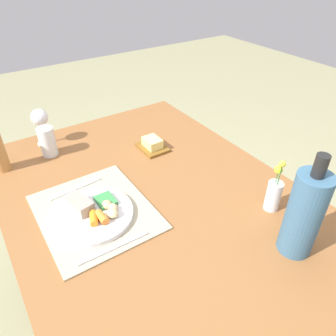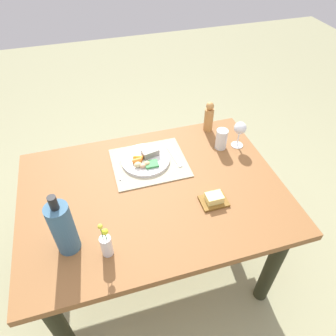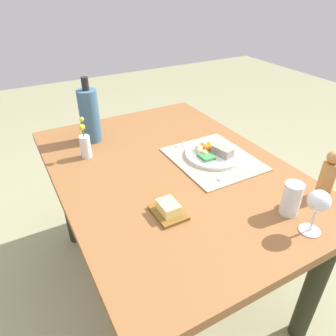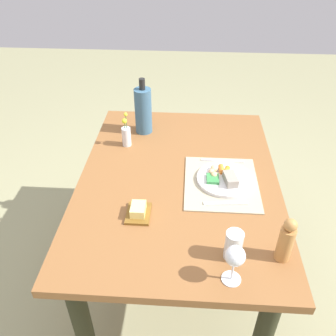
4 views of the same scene
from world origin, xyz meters
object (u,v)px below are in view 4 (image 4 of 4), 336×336
object	(u,v)px
dining_table	(178,196)
wine_glass	(235,257)
dinner_plate	(224,178)
cooler_bottle	(143,110)
pepper_mill	(286,241)
knife	(223,161)
butter_dish	(138,211)
fork	(226,203)
water_tumbler	(233,247)
flower_vase	(126,135)

from	to	relation	value
dining_table	wine_glass	world-z (taller)	wine_glass
dinner_plate	wine_glass	distance (m)	0.55
dinner_plate	cooler_bottle	bearing A→B (deg)	44.69
pepper_mill	cooler_bottle	bearing A→B (deg)	35.10
knife	cooler_bottle	size ratio (longest dim) A/B	0.68
dinner_plate	wine_glass	world-z (taller)	wine_glass
dining_table	knife	xyz separation A→B (m)	(0.14, -0.22, 0.13)
cooler_bottle	butter_dish	world-z (taller)	cooler_bottle
dining_table	fork	world-z (taller)	fork
pepper_mill	water_tumbler	bearing A→B (deg)	91.88
fork	pepper_mill	bearing A→B (deg)	-151.16
dining_table	cooler_bottle	world-z (taller)	cooler_bottle
knife	butter_dish	world-z (taller)	butter_dish
water_tumbler	pepper_mill	world-z (taller)	pepper_mill
cooler_bottle	pepper_mill	distance (m)	1.07
dining_table	fork	distance (m)	0.30
pepper_mill	dining_table	bearing A→B (deg)	41.27
dining_table	cooler_bottle	bearing A→B (deg)	27.19
dinner_plate	fork	distance (m)	0.16
pepper_mill	dinner_plate	bearing A→B (deg)	22.68
dining_table	fork	bearing A→B (deg)	-129.91
knife	water_tumbler	bearing A→B (deg)	-178.88
dining_table	dinner_plate	bearing A→B (deg)	-94.34
fork	water_tumbler	bearing A→B (deg)	175.73
knife	pepper_mill	xyz separation A→B (m)	(-0.59, -0.18, 0.08)
cooler_bottle	pepper_mill	bearing A→B (deg)	-144.90
dinner_plate	cooler_bottle	world-z (taller)	cooler_bottle
dining_table	dinner_plate	size ratio (longest dim) A/B	4.95
knife	butter_dish	size ratio (longest dim) A/B	1.65
cooler_bottle	water_tumbler	bearing A→B (deg)	-153.85
pepper_mill	flower_vase	bearing A→B (deg)	43.67
dinner_plate	wine_glass	xyz separation A→B (m)	(-0.54, 0.01, 0.10)
dinner_plate	flower_vase	distance (m)	0.58
butter_dish	flower_vase	bearing A→B (deg)	14.04
dining_table	fork	size ratio (longest dim) A/B	6.77
dining_table	pepper_mill	size ratio (longest dim) A/B	6.78
flower_vase	dining_table	bearing A→B (deg)	-132.66
knife	water_tumbler	distance (m)	0.60
flower_vase	butter_dish	world-z (taller)	flower_vase
cooler_bottle	water_tumbler	size ratio (longest dim) A/B	2.62
dining_table	butter_dish	distance (m)	0.33
fork	knife	bearing A→B (deg)	-5.94
butter_dish	pepper_mill	size ratio (longest dim) A/B	0.67
dining_table	knife	distance (m)	0.29
cooler_bottle	water_tumbler	distance (m)	0.98
fork	flower_vase	bearing A→B (deg)	43.34
cooler_bottle	butter_dish	xyz separation A→B (m)	(-0.68, -0.06, -0.11)
fork	wine_glass	bearing A→B (deg)	173.98
dining_table	butter_dish	size ratio (longest dim) A/B	10.06
dinner_plate	pepper_mill	bearing A→B (deg)	-157.32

